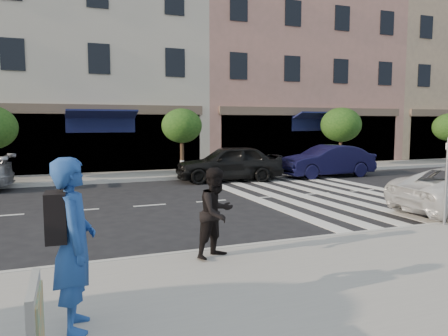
% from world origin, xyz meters
% --- Properties ---
extents(ground, '(120.00, 120.00, 0.00)m').
position_xyz_m(ground, '(0.00, 0.00, 0.00)').
color(ground, black).
rests_on(ground, ground).
extents(sidewalk_near, '(60.00, 4.50, 0.15)m').
position_xyz_m(sidewalk_near, '(0.00, -3.75, 0.07)').
color(sidewalk_near, gray).
rests_on(sidewalk_near, ground).
extents(sidewalk_far, '(60.00, 3.00, 0.15)m').
position_xyz_m(sidewalk_far, '(0.00, 11.00, 0.07)').
color(sidewalk_far, gray).
rests_on(sidewalk_far, ground).
extents(building_centre, '(11.00, 9.00, 11.00)m').
position_xyz_m(building_centre, '(-0.50, 17.00, 5.50)').
color(building_centre, beige).
rests_on(building_centre, ground).
extents(building_east_mid, '(13.00, 9.00, 13.00)m').
position_xyz_m(building_east_mid, '(11.50, 17.00, 6.50)').
color(building_east_mid, tan).
rests_on(building_east_mid, ground).
extents(building_east_far, '(12.00, 9.00, 12.00)m').
position_xyz_m(building_east_far, '(24.00, 17.00, 6.00)').
color(building_east_far, tan).
rests_on(building_east_far, ground).
extents(street_tree_c, '(1.90, 1.90, 3.04)m').
position_xyz_m(street_tree_c, '(3.00, 10.80, 2.36)').
color(street_tree_c, '#473323').
rests_on(street_tree_c, sidewalk_far).
extents(street_tree_ea, '(2.20, 2.20, 3.19)m').
position_xyz_m(street_tree_ea, '(12.00, 10.80, 2.39)').
color(street_tree_ea, '#473323').
rests_on(street_tree_ea, sidewalk_far).
extents(stop_sign, '(0.76, 0.26, 2.24)m').
position_xyz_m(stop_sign, '(5.75, -1.67, 1.79)').
color(stop_sign, gray).
rests_on(stop_sign, sidewalk_near).
extents(photographer, '(0.52, 0.76, 1.99)m').
position_xyz_m(photographer, '(-2.53, -3.93, 1.15)').
color(photographer, navy).
rests_on(photographer, sidewalk_near).
extents(walker, '(0.97, 0.89, 1.60)m').
position_xyz_m(walker, '(-0.07, -2.00, 0.95)').
color(walker, black).
rests_on(walker, sidewalk_near).
extents(car_far_mid, '(4.80, 2.42, 1.57)m').
position_xyz_m(car_far_mid, '(4.38, 8.33, 0.78)').
color(car_far_mid, black).
rests_on(car_far_mid, ground).
extents(car_far_right, '(4.49, 1.57, 1.48)m').
position_xyz_m(car_far_right, '(9.19, 8.01, 0.74)').
color(car_far_right, black).
rests_on(car_far_right, ground).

